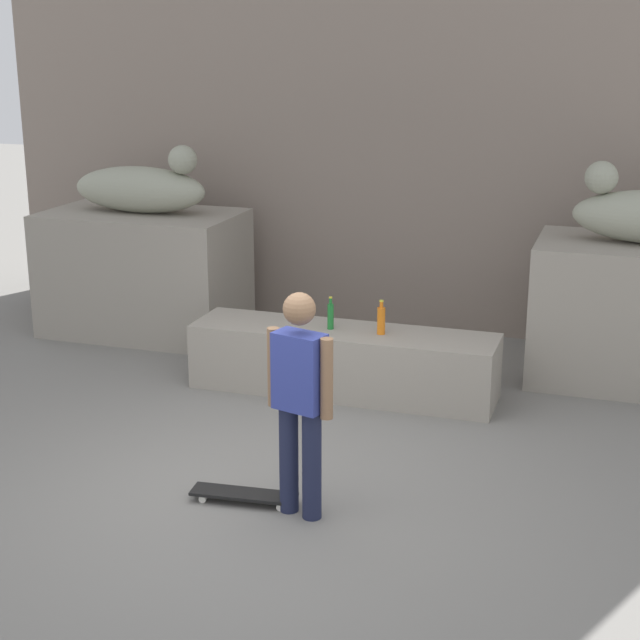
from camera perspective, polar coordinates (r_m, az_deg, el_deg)
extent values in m
plane|color=slate|center=(7.62, -3.65, -9.91)|extent=(40.00, 40.00, 0.00)
cube|color=gray|center=(11.46, 5.36, 16.19)|extent=(9.99, 0.60, 6.68)
cube|color=gray|center=(11.48, -10.21, 2.73)|extent=(2.21, 1.30, 1.41)
ellipsoid|color=#9A9C87|center=(11.29, -10.46, 7.49)|extent=(1.61, 0.58, 0.52)
sphere|color=#9A9C87|center=(10.98, -8.01, 9.23)|extent=(0.32, 0.32, 0.32)
sphere|color=#9A9C87|center=(9.91, 16.08, 7.99)|extent=(0.32, 0.32, 0.32)
cube|color=gray|center=(9.47, 1.36, -2.41)|extent=(2.96, 0.73, 0.63)
cylinder|color=#1E233F|center=(7.05, -0.48, -8.47)|extent=(0.14, 0.14, 0.82)
cylinder|color=#1E233F|center=(7.15, -1.83, -8.09)|extent=(0.14, 0.14, 0.82)
cube|color=#333F99|center=(6.84, -1.19, -3.02)|extent=(0.40, 0.29, 0.56)
sphere|color=#8C6647|center=(6.70, -1.22, 0.65)|extent=(0.23, 0.23, 0.23)
cylinder|color=#8C6647|center=(6.72, 0.39, -3.45)|extent=(0.09, 0.09, 0.58)
cylinder|color=#8C6647|center=(6.96, -2.72, -2.76)|extent=(0.09, 0.09, 0.58)
cube|color=black|center=(7.43, -4.46, -10.07)|extent=(0.82, 0.27, 0.02)
cylinder|color=white|center=(7.47, -6.85, -10.31)|extent=(0.06, 0.04, 0.06)
cylinder|color=white|center=(7.59, -6.49, -9.85)|extent=(0.06, 0.04, 0.06)
cylinder|color=white|center=(7.31, -2.33, -10.84)|extent=(0.06, 0.04, 0.06)
cylinder|color=white|center=(7.43, -2.05, -10.36)|extent=(0.06, 0.04, 0.06)
cylinder|color=#1E722D|center=(9.36, 0.62, 0.20)|extent=(0.06, 0.06, 0.25)
cylinder|color=#1E722D|center=(9.32, 0.62, 1.11)|extent=(0.03, 0.03, 0.06)
cylinder|color=yellow|center=(9.31, 0.62, 1.32)|extent=(0.03, 0.03, 0.01)
cylinder|color=orange|center=(9.22, 3.58, -0.05)|extent=(0.08, 0.08, 0.26)
cylinder|color=orange|center=(9.18, 3.60, 0.90)|extent=(0.03, 0.03, 0.06)
cylinder|color=yellow|center=(9.17, 3.61, 1.12)|extent=(0.04, 0.04, 0.01)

